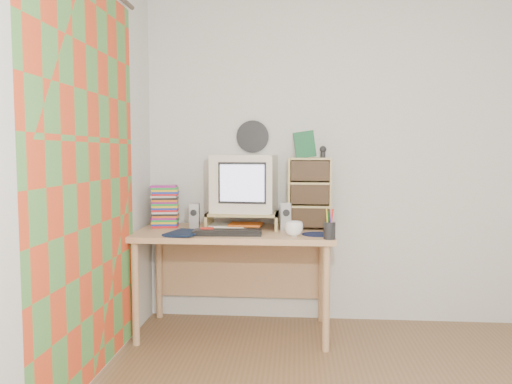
% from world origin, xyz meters
% --- Properties ---
extents(back_wall, '(3.50, 0.00, 3.50)m').
position_xyz_m(back_wall, '(0.00, 1.75, 1.25)').
color(back_wall, silver).
rests_on(back_wall, floor).
extents(left_wall, '(0.00, 3.50, 3.50)m').
position_xyz_m(left_wall, '(-1.75, 0.00, 1.25)').
color(left_wall, silver).
rests_on(left_wall, floor).
extents(curtain, '(0.00, 2.20, 2.20)m').
position_xyz_m(curtain, '(-1.71, 0.48, 1.15)').
color(curtain, red).
rests_on(curtain, left_wall).
extents(wall_disc, '(0.25, 0.02, 0.25)m').
position_xyz_m(wall_disc, '(-0.93, 1.73, 1.43)').
color(wall_disc, black).
rests_on(wall_disc, back_wall).
extents(desk, '(1.40, 0.70, 0.75)m').
position_xyz_m(desk, '(-1.03, 1.44, 0.62)').
color(desk, tan).
rests_on(desk, floor).
extents(monitor_riser, '(0.52, 0.30, 0.12)m').
position_xyz_m(monitor_riser, '(-0.98, 1.48, 0.84)').
color(monitor_riser, tan).
rests_on(monitor_riser, desk).
extents(crt_monitor, '(0.49, 0.49, 0.42)m').
position_xyz_m(crt_monitor, '(-0.97, 1.53, 1.08)').
color(crt_monitor, silver).
rests_on(crt_monitor, monitor_riser).
extents(speaker_left, '(0.07, 0.07, 0.19)m').
position_xyz_m(speaker_left, '(-1.33, 1.45, 0.84)').
color(speaker_left, '#9F9FA3').
rests_on(speaker_left, desk).
extents(speaker_right, '(0.08, 0.08, 0.20)m').
position_xyz_m(speaker_right, '(-0.66, 1.44, 0.85)').
color(speaker_right, '#9F9FA3').
rests_on(speaker_right, desk).
extents(keyboard, '(0.47, 0.18, 0.03)m').
position_xyz_m(keyboard, '(-1.05, 1.19, 0.77)').
color(keyboard, black).
rests_on(keyboard, desk).
extents(dvd_stack, '(0.21, 0.16, 0.27)m').
position_xyz_m(dvd_stack, '(-1.57, 1.51, 0.88)').
color(dvd_stack, brown).
rests_on(dvd_stack, desk).
extents(cd_rack, '(0.32, 0.18, 0.52)m').
position_xyz_m(cd_rack, '(-0.49, 1.50, 1.01)').
color(cd_rack, tan).
rests_on(cd_rack, desk).
extents(mug, '(0.14, 0.14, 0.10)m').
position_xyz_m(mug, '(-0.60, 1.17, 0.80)').
color(mug, white).
rests_on(mug, desk).
extents(diary, '(0.28, 0.24, 0.05)m').
position_xyz_m(diary, '(-1.44, 1.19, 0.77)').
color(diary, '#0D1932').
rests_on(diary, desk).
extents(mousepad, '(0.25, 0.25, 0.00)m').
position_xyz_m(mousepad, '(-0.44, 1.25, 0.75)').
color(mousepad, '#101B36').
rests_on(mousepad, desk).
extents(pen_cup, '(0.10, 0.10, 0.15)m').
position_xyz_m(pen_cup, '(-0.38, 1.07, 0.83)').
color(pen_cup, black).
rests_on(pen_cup, desk).
extents(papers, '(0.28, 0.22, 0.04)m').
position_xyz_m(papers, '(-1.04, 1.46, 0.77)').
color(papers, white).
rests_on(papers, desk).
extents(red_box, '(0.09, 0.06, 0.04)m').
position_xyz_m(red_box, '(-1.20, 1.22, 0.77)').
color(red_box, red).
rests_on(red_box, desk).
extents(game_box, '(0.15, 0.06, 0.19)m').
position_xyz_m(game_box, '(-0.53, 1.48, 1.36)').
color(game_box, '#185631').
rests_on(game_box, cd_rack).
extents(webcam, '(0.05, 0.05, 0.09)m').
position_xyz_m(webcam, '(-0.40, 1.50, 1.31)').
color(webcam, black).
rests_on(webcam, cd_rack).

